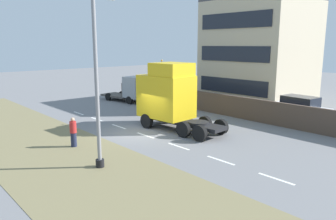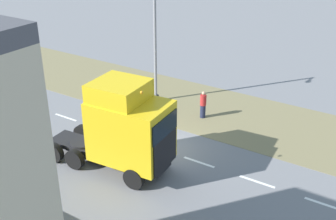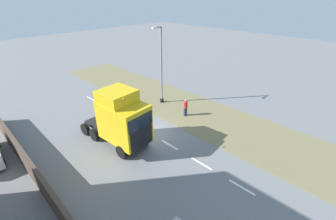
% 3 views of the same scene
% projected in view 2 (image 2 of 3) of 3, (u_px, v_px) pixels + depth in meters
% --- Properties ---
extents(ground_plane, '(120.00, 120.00, 0.00)m').
position_uv_depth(ground_plane, '(159.00, 149.00, 23.05)').
color(ground_plane, slate).
rests_on(ground_plane, ground).
extents(grass_verge, '(7.00, 44.00, 0.01)m').
position_uv_depth(grass_verge, '(210.00, 109.00, 27.59)').
color(grass_verge, olive).
rests_on(grass_verge, ground).
extents(lane_markings, '(0.16, 21.00, 0.00)m').
position_uv_depth(lane_markings, '(149.00, 145.00, 23.39)').
color(lane_markings, white).
rests_on(lane_markings, ground).
extents(lorry_cab, '(3.06, 6.89, 4.84)m').
position_uv_depth(lorry_cab, '(126.00, 128.00, 20.20)').
color(lorry_cab, black).
rests_on(lorry_cab, ground).
extents(lamp_post, '(1.33, 0.42, 8.15)m').
position_uv_depth(lamp_post, '(155.00, 49.00, 27.19)').
color(lamp_post, black).
rests_on(lamp_post, ground).
extents(pedestrian, '(0.39, 0.39, 1.77)m').
position_uv_depth(pedestrian, '(203.00, 105.00, 26.13)').
color(pedestrian, '#1E233D').
rests_on(pedestrian, ground).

